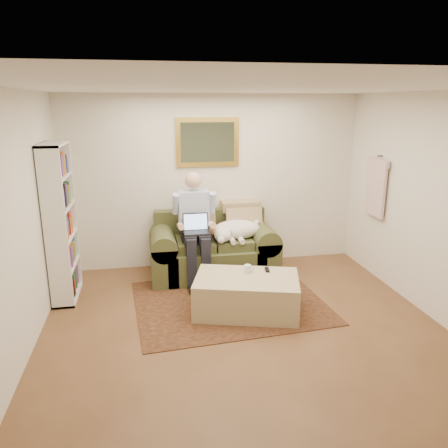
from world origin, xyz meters
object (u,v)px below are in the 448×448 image
object	(u,v)px
ottoman	(247,294)
coffee_mug	(248,269)
bookshelf	(60,223)
sleeping_dog	(236,230)
laptop	(196,227)
seated_man	(196,228)
sofa	(213,254)

from	to	relation	value
ottoman	coffee_mug	distance (m)	0.31
ottoman	bookshelf	distance (m)	2.51
sleeping_dog	coffee_mug	distance (m)	1.06
laptop	seated_man	bearing A→B (deg)	90.00
sleeping_dog	coffee_mug	bearing A→B (deg)	-94.20
sleeping_dog	laptop	bearing A→B (deg)	-166.36
sofa	seated_man	distance (m)	0.55
sofa	laptop	distance (m)	0.61
ottoman	coffee_mug	size ratio (longest dim) A/B	12.30
seated_man	bookshelf	distance (m)	1.77
sleeping_dog	coffee_mug	world-z (taller)	sleeping_dog
laptop	ottoman	xyz separation A→B (m)	(0.48, -1.03, -0.58)
laptop	coffee_mug	distance (m)	1.08
sofa	bookshelf	size ratio (longest dim) A/B	0.91
sofa	ottoman	distance (m)	1.29
sofa	ottoman	xyz separation A→B (m)	(0.21, -1.27, -0.09)
seated_man	coffee_mug	size ratio (longest dim) A/B	15.32
seated_man	bookshelf	bearing A→B (deg)	-172.18
sofa	sleeping_dog	distance (m)	0.51
laptop	coffee_mug	bearing A→B (deg)	-59.52
coffee_mug	sofa	bearing A→B (deg)	102.54
bookshelf	seated_man	bearing A→B (deg)	7.82
coffee_mug	bookshelf	bearing A→B (deg)	162.34
sofa	sleeping_dog	size ratio (longest dim) A/B	2.43
sleeping_dog	bookshelf	bearing A→B (deg)	-172.36
sleeping_dog	ottoman	xyz separation A→B (m)	(-0.12, -1.18, -0.47)
bookshelf	coffee_mug	bearing A→B (deg)	-17.66
laptop	ottoman	size ratio (longest dim) A/B	0.29
seated_man	bookshelf	size ratio (longest dim) A/B	0.77
seated_man	coffee_mug	world-z (taller)	seated_man
laptop	ottoman	world-z (taller)	laptop
sofa	sleeping_dog	world-z (taller)	sofa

